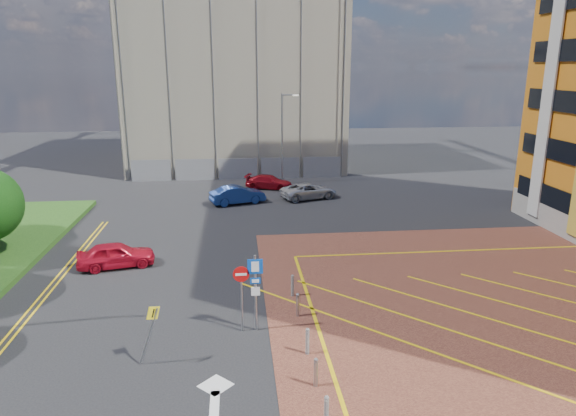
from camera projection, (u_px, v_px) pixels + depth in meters
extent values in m
plane|color=black|center=(244.00, 343.00, 19.64)|extent=(140.00, 140.00, 0.00)
cylinder|color=#9EA0A8|center=(282.00, 139.00, 45.83)|extent=(0.16, 0.16, 8.00)
cylinder|color=#9EA0A8|center=(289.00, 95.00, 44.86)|extent=(1.20, 0.10, 0.10)
cube|color=silver|center=(296.00, 95.00, 44.93)|extent=(0.50, 0.15, 0.12)
cylinder|color=#9EA0A8|center=(256.00, 293.00, 20.23)|extent=(0.10, 0.10, 3.20)
cube|color=#0A49BD|center=(255.00, 266.00, 19.89)|extent=(0.60, 0.04, 0.60)
cube|color=white|center=(255.00, 267.00, 19.87)|extent=(0.30, 0.02, 0.42)
cube|color=#0A49BD|center=(255.00, 281.00, 20.05)|extent=(0.40, 0.04, 0.25)
cube|color=white|center=(255.00, 281.00, 20.03)|extent=(0.28, 0.02, 0.14)
cube|color=white|center=(256.00, 291.00, 20.17)|extent=(0.35, 0.04, 0.35)
cylinder|color=#9EA0A8|center=(242.00, 300.00, 20.24)|extent=(0.08, 0.08, 2.70)
cylinder|color=red|center=(241.00, 274.00, 19.92)|extent=(0.64, 0.04, 0.64)
cube|color=white|center=(241.00, 274.00, 19.89)|extent=(0.44, 0.02, 0.10)
cylinder|color=#9EA0A8|center=(149.00, 336.00, 18.00)|extent=(0.80, 0.08, 2.10)
cube|color=yellow|center=(153.00, 313.00, 17.75)|extent=(0.43, 0.43, 0.57)
cylinder|color=black|center=(326.00, 413.00, 14.94)|extent=(0.14, 0.14, 0.90)
cylinder|color=#9EA0A8|center=(316.00, 374.00, 16.86)|extent=(0.14, 0.14, 0.90)
cylinder|color=black|center=(307.00, 343.00, 18.78)|extent=(0.14, 0.14, 0.90)
cylinder|color=#9EA0A8|center=(298.00, 306.00, 21.66)|extent=(0.14, 0.14, 0.90)
cylinder|color=black|center=(292.00, 287.00, 23.58)|extent=(0.14, 0.14, 0.90)
cube|color=gray|center=(235.00, 60.00, 55.10)|extent=(21.20, 19.20, 22.00)
cube|color=#CE9312|center=(252.00, 3.00, 55.62)|extent=(0.90, 0.90, 34.00)
cube|color=gray|center=(249.00, 169.00, 48.25)|extent=(21.60, 0.06, 2.00)
imported|color=red|center=(116.00, 255.00, 27.02)|extent=(4.19, 2.42, 1.34)
imported|color=navy|center=(237.00, 195.00, 39.63)|extent=(4.48, 2.71, 1.39)
imported|color=maroon|center=(269.00, 182.00, 44.55)|extent=(4.40, 2.89, 1.19)
imported|color=#B5B6BC|center=(309.00, 191.00, 41.18)|extent=(4.98, 3.41, 1.27)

